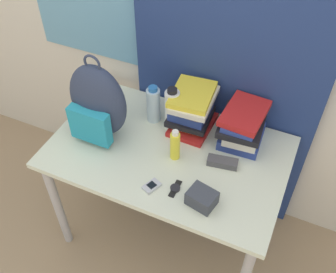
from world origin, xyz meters
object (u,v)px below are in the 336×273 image
sports_bottle (172,109)px  sunglasses_case (222,162)px  cell_phone (152,186)px  wristwatch (175,188)px  book_stack_center (243,126)px  camera_pouch (202,198)px  sunscreen_bottle (175,145)px  backpack (97,103)px  book_stack_left (192,109)px  water_bottle (153,105)px

sports_bottle → sunglasses_case: sports_bottle is taller
cell_phone → wristwatch: size_ratio=0.92×
book_stack_center → sports_bottle: bearing=-171.8°
sunglasses_case → camera_pouch: (-0.01, -0.26, 0.02)m
sunscreen_bottle → sunglasses_case: bearing=11.6°
backpack → sunglasses_case: size_ratio=3.07×
backpack → book_stack_left: (0.41, 0.25, -0.09)m
cell_phone → sunglasses_case: 0.37m
book_stack_center → sunglasses_case: (-0.03, -0.20, -0.08)m
book_stack_left → wristwatch: size_ratio=2.77×
water_bottle → sunscreen_bottle: size_ratio=1.25×
sunglasses_case → wristwatch: size_ratio=1.52×
wristwatch → cell_phone: bearing=-160.8°
backpack → cell_phone: size_ratio=5.04×
book_stack_center → sports_bottle: sports_bottle is taller
book_stack_left → sunscreen_bottle: (0.01, -0.25, -0.03)m
backpack → book_stack_left: bearing=30.9°
backpack → cell_phone: bearing=-28.7°
book_stack_center → water_bottle: 0.48m
sports_bottle → wristwatch: (0.19, -0.38, -0.12)m
sunscreen_bottle → cell_phone: bearing=-95.7°
camera_pouch → wristwatch: size_ratio=1.37×
sunglasses_case → camera_pouch: size_ratio=1.11×
backpack → cell_phone: (0.40, -0.22, -0.20)m
sports_bottle → cell_phone: sports_bottle is taller
water_bottle → camera_pouch: (0.44, -0.42, -0.07)m
book_stack_left → water_bottle: (-0.21, -0.04, -0.01)m
book_stack_center → sunglasses_case: 0.22m
water_bottle → sunglasses_case: size_ratio=1.42×
sunscreen_bottle → camera_pouch: bearing=-43.1°
water_bottle → wristwatch: bearing=-52.6°
cell_phone → sunglasses_case: (0.26, 0.27, 0.01)m
book_stack_left → cell_phone: book_stack_left is taller
book_stack_center → water_bottle: water_bottle is taller
book_stack_left → backpack: bearing=-149.1°
sunglasses_case → camera_pouch: camera_pouch is taller
sunglasses_case → sunscreen_bottle: bearing=-168.4°
book_stack_center → water_bottle: (-0.48, -0.04, 0.01)m
backpack → wristwatch: (0.51, -0.18, -0.20)m
book_stack_left → sunscreen_bottle: size_ratio=1.60×
sunglasses_case → camera_pouch: 0.26m
wristwatch → book_stack_left: bearing=102.2°
book_stack_center → camera_pouch: (-0.04, -0.46, -0.06)m
book_stack_center → sunglasses_case: bearing=-99.0°
sports_bottle → sunscreen_bottle: 0.23m
water_bottle → sunscreen_bottle: water_bottle is taller
book_stack_left → sports_bottle: 0.11m
sunscreen_bottle → sunglasses_case: size_ratio=1.14×
book_stack_left → sports_bottle: (-0.09, -0.05, 0.01)m
sunglasses_case → book_stack_left: bearing=140.9°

